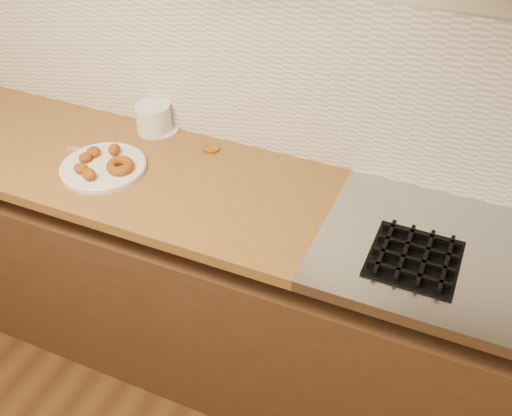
# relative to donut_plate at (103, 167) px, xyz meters

# --- Properties ---
(wall_back) EXTENTS (4.00, 0.02, 2.70)m
(wall_back) POSITION_rel_donut_plate_xyz_m (0.31, 0.37, 0.44)
(wall_back) COLOR #B4A98A
(wall_back) RESTS_ON ground
(base_cabinet) EXTENTS (3.60, 0.60, 0.77)m
(base_cabinet) POSITION_rel_donut_plate_xyz_m (0.31, 0.06, -0.52)
(base_cabinet) COLOR #4A2A1B
(base_cabinet) RESTS_ON floor
(butcher_block) EXTENTS (2.30, 0.62, 0.04)m
(butcher_block) POSITION_rel_donut_plate_xyz_m (-0.34, 0.06, -0.03)
(butcher_block) COLOR brown
(butcher_block) RESTS_ON base_cabinet
(backsplash) EXTENTS (3.60, 0.02, 0.60)m
(backsplash) POSITION_rel_donut_plate_xyz_m (0.31, 0.36, 0.29)
(backsplash) COLOR beige
(backsplash) RESTS_ON wall_back
(donut_plate) EXTENTS (0.30, 0.30, 0.02)m
(donut_plate) POSITION_rel_donut_plate_xyz_m (0.00, 0.00, 0.00)
(donut_plate) COLOR beige
(donut_plate) RESTS_ON butcher_block
(ring_donut) EXTENTS (0.13, 0.13, 0.04)m
(ring_donut) POSITION_rel_donut_plate_xyz_m (0.07, 0.00, 0.03)
(ring_donut) COLOR #843D0C
(ring_donut) RESTS_ON donut_plate
(fried_dough_chunks) EXTENTS (0.14, 0.22, 0.04)m
(fried_dough_chunks) POSITION_rel_donut_plate_xyz_m (-0.03, -0.01, 0.03)
(fried_dough_chunks) COLOR #843D0C
(fried_dough_chunks) RESTS_ON donut_plate
(plastic_tub) EXTENTS (0.13, 0.13, 0.11)m
(plastic_tub) POSITION_rel_donut_plate_xyz_m (0.03, 0.30, 0.05)
(plastic_tub) COLOR silver
(plastic_tub) RESTS_ON butcher_block
(tub_lid) EXTENTS (0.15, 0.15, 0.01)m
(tub_lid) POSITION_rel_donut_plate_xyz_m (0.05, 0.31, -0.00)
(tub_lid) COLOR silver
(tub_lid) RESTS_ON butcher_block
(brass_jar_lid) EXTENTS (0.07, 0.07, 0.01)m
(brass_jar_lid) POSITION_rel_donut_plate_xyz_m (0.29, 0.27, -0.00)
(brass_jar_lid) COLOR #A67027
(brass_jar_lid) RESTS_ON butcher_block
(wooden_utensil) EXTENTS (0.19, 0.06, 0.01)m
(wooden_utensil) POSITION_rel_donut_plate_xyz_m (-0.10, 0.06, -0.00)
(wooden_utensil) COLOR #94734D
(wooden_utensil) RESTS_ON butcher_block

